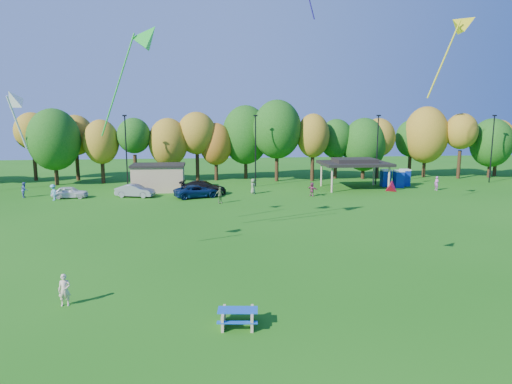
{
  "coord_description": "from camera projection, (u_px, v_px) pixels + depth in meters",
  "views": [
    {
      "loc": [
        -4.34,
        -17.47,
        9.08
      ],
      "look_at": [
        -1.73,
        6.0,
        5.08
      ],
      "focal_mm": 32.0,
      "sensor_mm": 36.0,
      "label": 1
    }
  ],
  "objects": [
    {
      "name": "ground",
      "position": [
        313.0,
        334.0,
        19.11
      ],
      "size": [
        160.0,
        160.0,
        0.0
      ],
      "primitive_type": "plane",
      "color": "#19600F",
      "rests_on": "ground"
    },
    {
      "name": "tree_line",
      "position": [
        229.0,
        138.0,
        62.61
      ],
      "size": [
        93.57,
        10.55,
        11.15
      ],
      "color": "black",
      "rests_on": "ground"
    },
    {
      "name": "lamp_posts",
      "position": [
        256.0,
        148.0,
        57.71
      ],
      "size": [
        64.5,
        0.25,
        9.09
      ],
      "color": "black",
      "rests_on": "ground"
    },
    {
      "name": "utility_building",
      "position": [
        159.0,
        177.0,
        54.98
      ],
      "size": [
        6.3,
        4.3,
        3.25
      ],
      "color": "tan",
      "rests_on": "ground"
    },
    {
      "name": "pavilion",
      "position": [
        354.0,
        163.0,
        56.36
      ],
      "size": [
        8.2,
        6.2,
        3.77
      ],
      "color": "tan",
      "rests_on": "ground"
    },
    {
      "name": "porta_potties",
      "position": [
        396.0,
        178.0,
        58.36
      ],
      "size": [
        3.75,
        2.2,
        2.18
      ],
      "color": "#0B2794",
      "rests_on": "ground"
    },
    {
      "name": "picnic_table",
      "position": [
        238.0,
        316.0,
        19.83
      ],
      "size": [
        1.88,
        1.62,
        0.75
      ],
      "rotation": [
        0.0,
        0.0,
        -0.11
      ],
      "color": "tan",
      "rests_on": "ground"
    },
    {
      "name": "kite_flyer",
      "position": [
        64.0,
        290.0,
        21.85
      ],
      "size": [
        0.59,
        0.41,
        1.57
      ],
      "primitive_type": "imported",
      "rotation": [
        0.0,
        0.0,
        0.06
      ],
      "color": "beige",
      "rests_on": "ground"
    },
    {
      "name": "car_a",
      "position": [
        70.0,
        192.0,
        50.35
      ],
      "size": [
        3.86,
        1.63,
        1.3
      ],
      "primitive_type": "imported",
      "rotation": [
        0.0,
        0.0,
        1.55
      ],
      "color": "white",
      "rests_on": "ground"
    },
    {
      "name": "car_b",
      "position": [
        135.0,
        191.0,
        50.95
      ],
      "size": [
        4.52,
        2.52,
        1.41
      ],
      "primitive_type": "imported",
      "rotation": [
        0.0,
        0.0,
        1.32
      ],
      "color": "gray",
      "rests_on": "ground"
    },
    {
      "name": "car_c",
      "position": [
        197.0,
        191.0,
        50.66
      ],
      "size": [
        5.5,
        3.76,
        1.4
      ],
      "primitive_type": "imported",
      "rotation": [
        0.0,
        0.0,
        1.89
      ],
      "color": "#0C234D",
      "rests_on": "ground"
    },
    {
      "name": "car_d",
      "position": [
        203.0,
        187.0,
        52.82
      ],
      "size": [
        5.62,
        3.12,
        1.54
      ],
      "primitive_type": "imported",
      "rotation": [
        0.0,
        0.0,
        1.38
      ],
      "color": "black",
      "rests_on": "ground"
    },
    {
      "name": "far_person_0",
      "position": [
        220.0,
        195.0,
        47.26
      ],
      "size": [
        1.1,
        0.78,
        1.73
      ],
      "primitive_type": "imported",
      "rotation": [
        0.0,
        0.0,
        0.39
      ],
      "color": "#5C6F44",
      "rests_on": "ground"
    },
    {
      "name": "far_person_1",
      "position": [
        312.0,
        189.0,
        51.47
      ],
      "size": [
        1.17,
        1.5,
        1.59
      ],
      "primitive_type": "imported",
      "rotation": [
        0.0,
        0.0,
        2.12
      ],
      "color": "#8A3959",
      "rests_on": "ground"
    },
    {
      "name": "far_person_2",
      "position": [
        437.0,
        183.0,
        55.47
      ],
      "size": [
        0.52,
        0.69,
        1.72
      ],
      "primitive_type": "imported",
      "rotation": [
        0.0,
        0.0,
        4.9
      ],
      "color": "#C65DB9",
      "rests_on": "ground"
    },
    {
      "name": "far_person_3",
      "position": [
        25.0,
        190.0,
        50.73
      ],
      "size": [
        0.83,
        0.96,
        1.7
      ],
      "primitive_type": "imported",
      "rotation": [
        0.0,
        0.0,
        1.83
      ],
      "color": "#495EA2",
      "rests_on": "ground"
    },
    {
      "name": "far_person_4",
      "position": [
        253.0,
        186.0,
        53.0
      ],
      "size": [
        0.73,
        0.96,
        1.76
      ],
      "primitive_type": "imported",
      "rotation": [
        0.0,
        0.0,
        1.35
      ],
      "color": "#6D8158",
      "rests_on": "ground"
    },
    {
      "name": "far_person_5",
      "position": [
        53.0,
        192.0,
        48.88
      ],
      "size": [
        1.22,
        1.28,
        1.74
      ],
      "primitive_type": "imported",
      "rotation": [
        0.0,
        0.0,
        5.41
      ],
      "color": "#549BB9",
      "rests_on": "ground"
    },
    {
      "name": "kite_6",
      "position": [
        148.0,
        37.0,
        29.66
      ],
      "size": [
        4.5,
        1.75,
        7.57
      ],
      "color": "green"
    },
    {
      "name": "kite_13",
      "position": [
        466.0,
        24.0,
        28.3
      ],
      "size": [
        3.35,
        1.62,
        5.51
      ],
      "color": "yellow"
    },
    {
      "name": "kite_14",
      "position": [
        14.0,
        99.0,
        25.14
      ],
      "size": [
        1.54,
        2.2,
        3.47
      ],
      "color": "silver"
    },
    {
      "name": "kite_15",
      "position": [
        391.0,
        185.0,
        26.9
      ],
      "size": [
        1.19,
        1.29,
        1.04
      ],
      "color": "red"
    }
  ]
}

